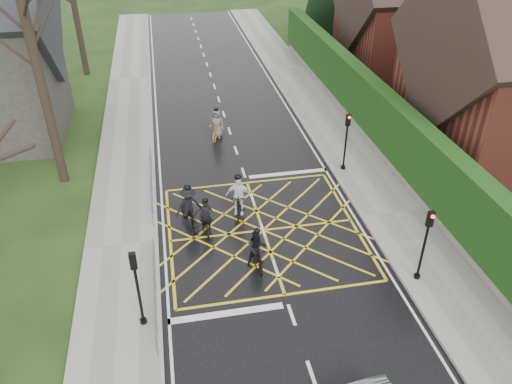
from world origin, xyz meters
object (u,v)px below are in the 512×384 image
object	(u,v)px
cyclist_mid	(189,211)
cyclist_front	(238,200)
cyclist_rear	(207,221)
cyclist_lead	(217,127)
cyclist_back	(257,252)

from	to	relation	value
cyclist_mid	cyclist_front	distance (m)	2.27
cyclist_rear	cyclist_front	bearing A→B (deg)	33.28
cyclist_mid	cyclist_lead	bearing A→B (deg)	59.09
cyclist_back	cyclist_front	distance (m)	3.59
cyclist_rear	cyclist_back	bearing A→B (deg)	-56.53
cyclist_front	cyclist_mid	bearing A→B (deg)	-158.64
cyclist_mid	cyclist_front	bearing A→B (deg)	-5.24
cyclist_rear	cyclist_lead	xyz separation A→B (m)	(1.57, 8.91, 0.09)
cyclist_rear	cyclist_back	world-z (taller)	cyclist_back
cyclist_rear	cyclist_back	size ratio (longest dim) A/B	0.97
cyclist_rear	cyclist_mid	world-z (taller)	cyclist_mid
cyclist_front	cyclist_lead	size ratio (longest dim) A/B	1.07
cyclist_rear	cyclist_mid	size ratio (longest dim) A/B	0.78
cyclist_rear	cyclist_lead	bearing A→B (deg)	79.93
cyclist_rear	cyclist_front	distance (m)	1.86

